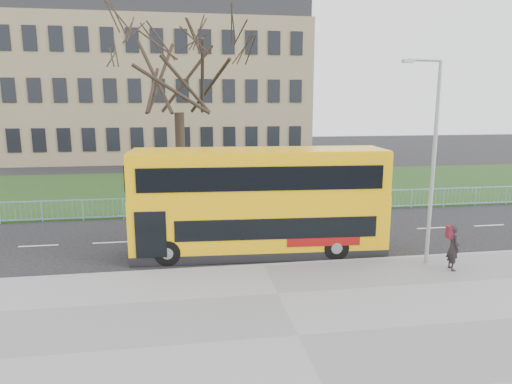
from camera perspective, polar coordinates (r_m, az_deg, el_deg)
The scene contains 10 objects.
ground at distance 18.43m, azimuth 0.13°, elevation -7.78°, with size 120.00×120.00×0.00m, color black.
pavement at distance 12.34m, azimuth 5.28°, elevation -17.64°, with size 80.00×10.50×0.12m, color slate.
kerb at distance 16.97m, azimuth 0.96°, elevation -9.24°, with size 80.00×0.20×0.14m, color gray.
grass_verge at distance 32.18m, azimuth -3.85°, elevation 0.54°, with size 80.00×15.40×0.08m, color #1D3915.
guard_railing at distance 24.58m, azimuth -2.28°, elevation -1.59°, with size 40.00×0.12×1.10m, color #7BB6DB, non-canonical shape.
bare_tree at distance 27.21m, azimuth -9.65°, elevation 11.91°, with size 8.84×8.84×12.63m, color black, non-canonical shape.
civic_building at distance 52.26m, azimuth -11.62°, elevation 12.12°, with size 30.00×15.00×14.00m, color #887656.
yellow_bus at distance 17.96m, azimuth 0.39°, elevation -0.92°, with size 10.00×2.91×4.14m.
pedestrian at distance 17.67m, azimuth 23.42°, elevation -6.37°, with size 0.60×0.39×1.64m, color black.
street_lamp at distance 17.34m, azimuth 21.11°, elevation 4.25°, with size 1.55×0.30×7.30m.
Camera 1 is at (-2.72, -17.21, 6.01)m, focal length 32.00 mm.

